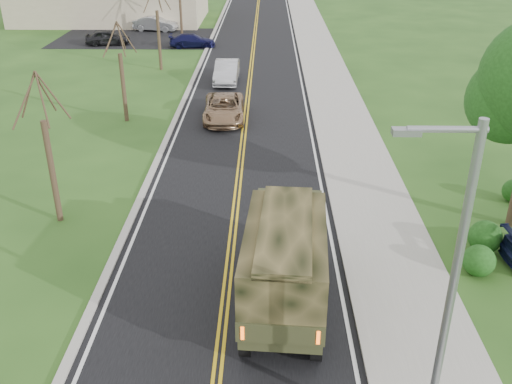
{
  "coord_description": "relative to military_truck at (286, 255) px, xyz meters",
  "views": [
    {
      "loc": [
        1.27,
        -9.86,
        11.21
      ],
      "look_at": [
        0.89,
        9.06,
        1.8
      ],
      "focal_mm": 40.0,
      "sensor_mm": 36.0,
      "label": 1
    }
  ],
  "objects": [
    {
      "name": "sedan_silver",
      "position": [
        -3.51,
        25.8,
        -1.11
      ],
      "size": [
        1.64,
        4.65,
        1.53
      ],
      "primitive_type": "imported",
      "rotation": [
        0.0,
        0.0,
        -0.01
      ],
      "color": "#B6B7BB",
      "rests_on": "ground"
    },
    {
      "name": "lot_car_silver",
      "position": [
        -12.04,
        44.9,
        -1.13
      ],
      "size": [
        4.69,
        2.39,
        1.47
      ],
      "primitive_type": "imported",
      "rotation": [
        0.0,
        0.0,
        1.38
      ],
      "color": "#A4A5A9",
      "rests_on": "ground"
    },
    {
      "name": "curb_left",
      "position": [
        -6.02,
        35.35,
        -1.82
      ],
      "size": [
        0.3,
        120.0,
        0.1
      ],
      "primitive_type": "cube",
      "color": "#9E998E",
      "rests_on": "ground"
    },
    {
      "name": "bare_tree_a",
      "position": [
        -8.87,
        5.36,
        0.76
      ],
      "size": [
        1.93,
        2.26,
        6.08
      ],
      "color": "#38281C",
      "rests_on": "ground"
    },
    {
      "name": "road",
      "position": [
        -1.87,
        35.35,
        -1.86
      ],
      "size": [
        8.0,
        120.0,
        0.01
      ],
      "primitive_type": "cube",
      "color": "black",
      "rests_on": "ground"
    },
    {
      "name": "bare_tree_b",
      "position": [
        -8.87,
        17.36,
        0.61
      ],
      "size": [
        1.83,
        2.14,
        5.73
      ],
      "color": "#38281C",
      "rests_on": "ground"
    },
    {
      "name": "lot_car_navy",
      "position": [
        -7.38,
        37.35,
        -1.27
      ],
      "size": [
        4.27,
        2.07,
        1.2
      ],
      "primitive_type": "imported",
      "rotation": [
        0.0,
        0.0,
        1.67
      ],
      "color": "#0F0F37",
      "rests_on": "ground"
    },
    {
      "name": "bare_tree_d",
      "position": [
        -8.87,
        41.36,
        0.68
      ],
      "size": [
        1.88,
        2.2,
        5.91
      ],
      "color": "#38281C",
      "rests_on": "ground"
    },
    {
      "name": "curb_right",
      "position": [
        2.28,
        35.35,
        -1.81
      ],
      "size": [
        0.3,
        120.0,
        0.12
      ],
      "primitive_type": "cube",
      "color": "#9E998E",
      "rests_on": "ground"
    },
    {
      "name": "military_truck",
      "position": [
        0.0,
        0.0,
        0.0
      ],
      "size": [
        2.71,
        6.69,
        3.26
      ],
      "rotation": [
        0.0,
        0.0,
        -0.07
      ],
      "color": "black",
      "rests_on": "ground"
    },
    {
      "name": "bare_tree_c",
      "position": [
        -8.87,
        29.36,
        0.91
      ],
      "size": [
        2.04,
        2.39,
        6.42
      ],
      "color": "#38281C",
      "rests_on": "ground"
    },
    {
      "name": "lot_car_dark",
      "position": [
        -15.24,
        38.16,
        -1.19
      ],
      "size": [
        4.17,
        2.18,
        1.36
      ],
      "primitive_type": "imported",
      "rotation": [
        0.0,
        0.0,
        1.72
      ],
      "color": "black",
      "rests_on": "ground"
    },
    {
      "name": "suv_champagne",
      "position": [
        -3.13,
        17.69,
        -1.17
      ],
      "size": [
        2.54,
        5.13,
        1.4
      ],
      "primitive_type": "imported",
      "rotation": [
        0.0,
        0.0,
        0.04
      ],
      "color": "#937253",
      "rests_on": "ground"
    },
    {
      "name": "sidewalk_right",
      "position": [
        4.03,
        35.35,
        -1.82
      ],
      "size": [
        3.2,
        120.0,
        0.1
      ],
      "primitive_type": "cube",
      "color": "#9E998E",
      "rests_on": "ground"
    },
    {
      "name": "street_light",
      "position": [
        3.03,
        -5.15,
        2.56
      ],
      "size": [
        1.65,
        0.22,
        8.0
      ],
      "color": "gray",
      "rests_on": "ground"
    }
  ]
}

